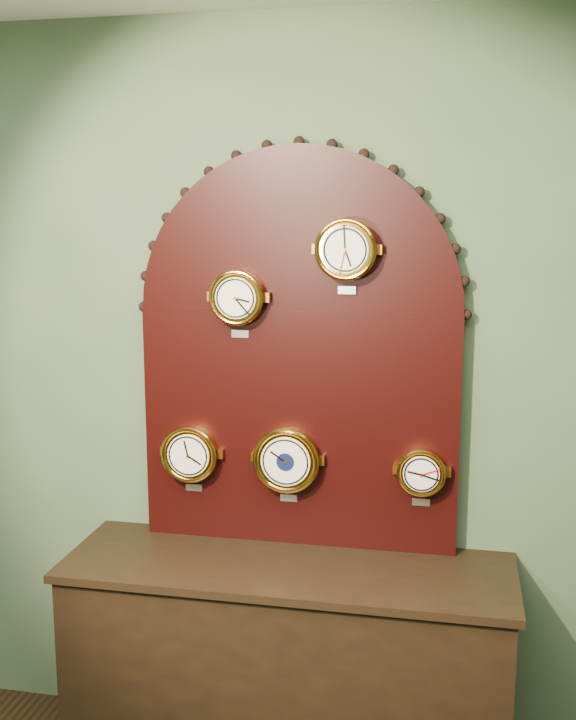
% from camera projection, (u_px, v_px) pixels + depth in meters
% --- Properties ---
extents(wall_back, '(4.00, 0.00, 4.00)m').
position_uv_depth(wall_back, '(301.00, 395.00, 3.20)').
color(wall_back, '#445B3E').
rests_on(wall_back, ground).
extents(shop_counter, '(1.60, 0.50, 0.80)m').
position_uv_depth(shop_counter, '(287.00, 672.00, 3.12)').
color(shop_counter, black).
rests_on(shop_counter, ground_plane).
extents(display_board, '(1.26, 0.06, 1.53)m').
position_uv_depth(display_board, '(299.00, 338.00, 3.11)').
color(display_board, black).
rests_on(display_board, shop_counter).
extents(roman_clock, '(0.21, 0.08, 0.26)m').
position_uv_depth(roman_clock, '(238.00, 297.00, 3.06)').
color(roman_clock, gold).
rests_on(roman_clock, display_board).
extents(arabic_clock, '(0.22, 0.08, 0.27)m').
position_uv_depth(arabic_clock, '(346.00, 250.00, 2.95)').
color(arabic_clock, gold).
rests_on(arabic_clock, display_board).
extents(hygrometer, '(0.22, 0.08, 0.27)m').
position_uv_depth(hygrometer, '(191.00, 453.00, 3.20)').
color(hygrometer, gold).
rests_on(hygrometer, display_board).
extents(barometer, '(0.25, 0.08, 0.30)m').
position_uv_depth(barometer, '(287.00, 460.00, 3.13)').
color(barometer, gold).
rests_on(barometer, display_board).
extents(tide_clock, '(0.18, 0.08, 0.23)m').
position_uv_depth(tide_clock, '(422.00, 472.00, 3.04)').
color(tide_clock, gold).
rests_on(tide_clock, display_board).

